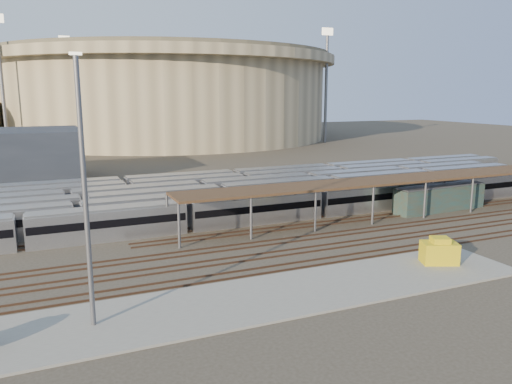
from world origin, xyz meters
The scene contains 12 objects.
ground centered at (0.00, 0.00, 0.00)m, with size 420.00×420.00×0.00m, color #383026.
apron centered at (-5.00, -15.00, 0.10)m, with size 50.00×9.00×0.20m, color gray.
subway_trains centered at (2.73, 18.50, 1.80)m, with size 126.39×23.90×3.60m.
inspection_shed centered at (22.00, 4.00, 4.98)m, with size 60.30×6.00×5.30m.
empty_tracks centered at (0.00, -5.00, 0.09)m, with size 170.00×9.62×0.18m.
stadium centered at (25.00, 140.00, 16.47)m, with size 124.00×124.00×32.50m.
floodlight_0 centered at (-30.00, 110.00, 20.65)m, with size 4.00×1.00×38.40m.
floodlight_2 centered at (70.00, 100.00, 20.65)m, with size 4.00×1.00×38.40m.
floodlight_3 centered at (-10.00, 160.00, 20.65)m, with size 4.00×1.00×38.40m.
teal_boxcar centered at (31.49, 4.00, 1.79)m, with size 15.31×2.96×3.57m, color #1B4144.
yard_light_pole centered at (-18.67, -14.74, 9.91)m, with size 0.81×0.36×19.26m.
yellow_equipment centered at (14.28, -14.29, 1.26)m, with size 3.39×2.12×2.12m, color gold.
Camera 1 is at (-21.21, -50.53, 16.78)m, focal length 35.00 mm.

